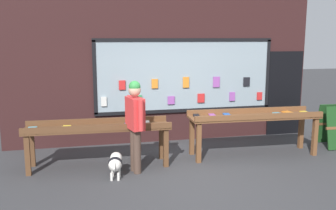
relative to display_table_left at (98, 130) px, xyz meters
The scene contains 7 objects.
ground_plane 1.93m from the display_table_left, 27.72° to the right, with size 40.00×40.00×0.00m, color #38383A.
shopfront_facade 2.55m from the display_table_left, 43.25° to the left, with size 7.22×0.29×3.78m.
display_table_left is the anchor object (origin of this frame).
display_table_right 3.18m from the display_table_left, ahead, with size 2.73×0.81×0.94m.
person_browsing 0.83m from the display_table_left, 35.18° to the right, with size 0.31×0.65×1.68m.
small_dog 0.83m from the display_table_left, 69.05° to the right, with size 0.29×0.56×0.41m.
sandwich_board_sign 5.24m from the display_table_left, ahead, with size 0.66×0.71×0.94m.
Camera 1 is at (-1.86, -6.14, 2.43)m, focal length 40.00 mm.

